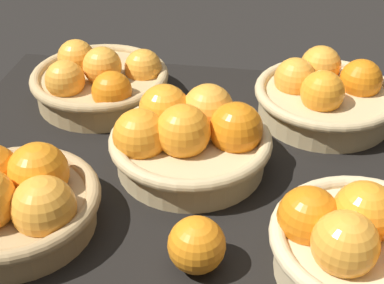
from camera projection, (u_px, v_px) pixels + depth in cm
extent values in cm
cube|color=black|center=(193.00, 181.00, 85.84)|extent=(84.00, 72.00, 3.00)
cylinder|color=tan|center=(101.00, 88.00, 102.08)|extent=(23.14, 23.14, 4.91)
torus|color=tan|center=(100.00, 76.00, 100.69)|extent=(25.07, 25.07, 1.93)
sphere|color=#F49E33|center=(65.00, 80.00, 95.77)|extent=(6.91, 6.91, 6.91)
sphere|color=orange|center=(112.00, 91.00, 93.75)|extent=(6.91, 6.91, 6.91)
sphere|color=#F49E33|center=(76.00, 58.00, 102.84)|extent=(6.91, 6.91, 6.91)
sphere|color=#F49E33|center=(143.00, 68.00, 101.35)|extent=(6.91, 6.91, 6.91)
sphere|color=#F49E33|center=(102.00, 66.00, 98.33)|extent=(6.91, 6.91, 6.91)
cylinder|color=tan|center=(191.00, 153.00, 85.22)|extent=(22.67, 22.67, 4.91)
torus|color=tan|center=(191.00, 139.00, 83.83)|extent=(24.79, 24.79, 2.12)
sphere|color=orange|center=(236.00, 129.00, 82.61)|extent=(8.16, 8.16, 8.16)
sphere|color=orange|center=(183.00, 131.00, 81.06)|extent=(8.16, 8.16, 8.16)
sphere|color=orange|center=(164.00, 110.00, 87.64)|extent=(8.16, 8.16, 8.16)
sphere|color=orange|center=(140.00, 136.00, 81.63)|extent=(8.16, 8.16, 8.16)
sphere|color=#F49E33|center=(208.00, 109.00, 87.44)|extent=(8.16, 8.16, 8.16)
cylinder|color=#D3BC8C|center=(364.00, 256.00, 66.85)|extent=(21.22, 21.22, 5.61)
torus|color=#D3BC8C|center=(368.00, 239.00, 65.26)|extent=(23.26, 23.26, 2.04)
sphere|color=#F49E33|center=(345.00, 244.00, 61.55)|extent=(7.67, 7.67, 7.67)
sphere|color=orange|center=(364.00, 212.00, 65.64)|extent=(7.67, 7.67, 7.67)
sphere|color=orange|center=(309.00, 217.00, 66.53)|extent=(7.67, 7.67, 7.67)
cylinder|color=tan|center=(324.00, 105.00, 97.05)|extent=(22.85, 22.85, 4.96)
torus|color=tan|center=(326.00, 92.00, 95.65)|extent=(24.73, 24.73, 1.88)
sphere|color=orange|center=(361.00, 80.00, 96.01)|extent=(7.32, 7.32, 7.32)
sphere|color=#F49E33|center=(321.00, 66.00, 99.19)|extent=(7.32, 7.32, 7.32)
sphere|color=orange|center=(322.00, 92.00, 91.61)|extent=(7.32, 7.32, 7.32)
sphere|color=#F49E33|center=(295.00, 78.00, 96.74)|extent=(7.32, 7.32, 7.32)
cylinder|color=tan|center=(15.00, 213.00, 74.00)|extent=(21.15, 21.15, 4.63)
torus|color=tan|center=(12.00, 200.00, 72.69)|extent=(23.25, 23.25, 2.10)
sphere|color=#F49E33|center=(44.00, 208.00, 69.26)|extent=(8.27, 8.27, 8.27)
sphere|color=orange|center=(38.00, 173.00, 73.94)|extent=(8.27, 8.27, 8.27)
sphere|color=orange|center=(197.00, 245.00, 67.33)|extent=(7.18, 7.18, 7.18)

